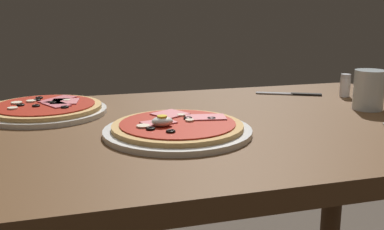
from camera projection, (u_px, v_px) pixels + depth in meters
The scene contains 6 objects.
dining_table at pixel (213, 170), 1.08m from camera, with size 1.26×0.80×0.75m.
pizza_foreground at pixel (177, 129), 0.96m from camera, with size 0.31×0.31×0.05m.
pizza_across_left at pixel (45, 109), 1.13m from camera, with size 0.30×0.30×0.03m.
water_glass_near at pixel (369, 92), 1.18m from camera, with size 0.08×0.08×0.10m.
knife at pixel (293, 94), 1.38m from camera, with size 0.18×0.11×0.01m.
salt_shaker at pixel (345, 86), 1.34m from camera, with size 0.03×0.03×0.07m.
Camera 1 is at (-0.34, -0.97, 1.01)m, focal length 42.78 mm.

